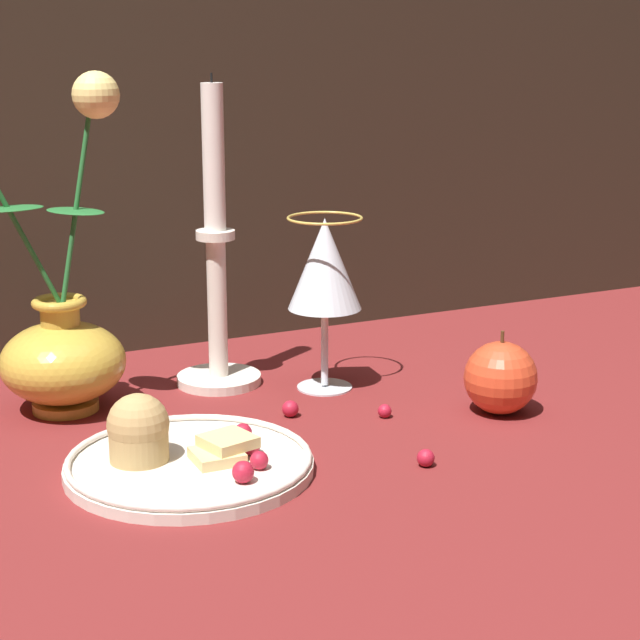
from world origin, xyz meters
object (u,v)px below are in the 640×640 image
(vase, at_px, (58,329))
(plate_with_pastries, at_px, (180,455))
(candlestick, at_px, (217,280))
(apple_beside_vase, at_px, (501,378))
(wine_glass, at_px, (325,270))

(vase, height_order, plate_with_pastries, vase)
(candlestick, bearing_deg, apple_beside_vase, -43.95)
(vase, xyz_separation_m, wine_glass, (0.28, -0.05, 0.05))
(plate_with_pastries, xyz_separation_m, wine_glass, (0.22, 0.15, 0.12))
(wine_glass, distance_m, candlestick, 0.12)
(plate_with_pastries, height_order, candlestick, candlestick)
(candlestick, distance_m, apple_beside_vase, 0.32)
(vase, height_order, apple_beside_vase, vase)
(candlestick, xyz_separation_m, apple_beside_vase, (0.23, -0.22, -0.08))
(plate_with_pastries, xyz_separation_m, apple_beside_vase, (0.35, 0.00, 0.02))
(candlestick, bearing_deg, vase, -175.26)
(apple_beside_vase, bearing_deg, plate_with_pastries, -179.40)
(wine_glass, relative_size, candlestick, 0.56)
(vase, distance_m, candlestick, 0.18)
(vase, distance_m, apple_beside_vase, 0.45)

